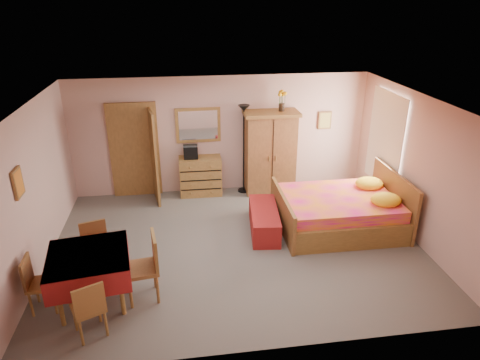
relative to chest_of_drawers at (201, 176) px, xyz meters
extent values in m
plane|color=slate|center=(0.50, -2.28, -0.44)|extent=(6.50, 6.50, 0.00)
plane|color=brown|center=(0.50, -2.28, 2.16)|extent=(6.50, 6.50, 0.00)
cube|color=#CC9F94|center=(0.50, 0.22, 0.86)|extent=(6.50, 0.10, 2.60)
cube|color=#CC9F94|center=(0.50, -4.78, 0.86)|extent=(6.50, 0.10, 2.60)
cube|color=#CC9F94|center=(-2.75, -2.28, 0.86)|extent=(0.10, 5.00, 2.60)
cube|color=#CC9F94|center=(3.75, -2.28, 0.86)|extent=(0.10, 5.00, 2.60)
cube|color=#9E6B35|center=(-1.40, 0.19, 0.59)|extent=(1.06, 0.12, 2.15)
cube|color=white|center=(3.71, -1.08, 1.01)|extent=(0.08, 1.40, 1.95)
cube|color=orange|center=(-2.72, -2.88, 1.26)|extent=(0.04, 0.32, 0.42)
cube|color=#D8BF59|center=(2.85, 0.19, 1.11)|extent=(0.30, 0.04, 0.40)
cube|color=olive|center=(0.00, 0.00, 0.00)|extent=(0.93, 0.47, 0.87)
cube|color=white|center=(0.00, 0.21, 1.11)|extent=(0.98, 0.08, 0.77)
cube|color=black|center=(-0.19, 0.00, 0.58)|extent=(0.31, 0.23, 0.29)
cube|color=black|center=(0.97, 0.01, 0.57)|extent=(0.31, 0.31, 2.00)
cube|color=brown|center=(1.55, -0.09, 0.50)|extent=(1.19, 0.62, 1.86)
cube|color=yellow|center=(1.78, -0.06, 1.65)|extent=(0.18, 0.18, 0.45)
cube|color=#E91685|center=(2.52, -1.88, 0.09)|extent=(2.30, 1.82, 1.06)
cube|color=maroon|center=(1.09, -1.83, -0.21)|extent=(0.65, 1.40, 0.45)
cube|color=maroon|center=(-1.78, -3.49, -0.03)|extent=(1.25, 1.25, 0.81)
cube|color=olive|center=(-1.71, -4.15, 0.00)|extent=(0.52, 0.52, 0.86)
cube|color=#A97439|center=(-1.79, -2.85, 0.01)|extent=(0.51, 0.51, 0.89)
cube|color=#A47337|center=(-2.43, -3.54, -0.01)|extent=(0.40, 0.40, 0.85)
cube|color=olive|center=(-1.06, -3.50, 0.08)|extent=(0.53, 0.53, 1.03)
camera|label=1|loc=(-0.39, -8.82, 3.71)|focal=32.00mm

